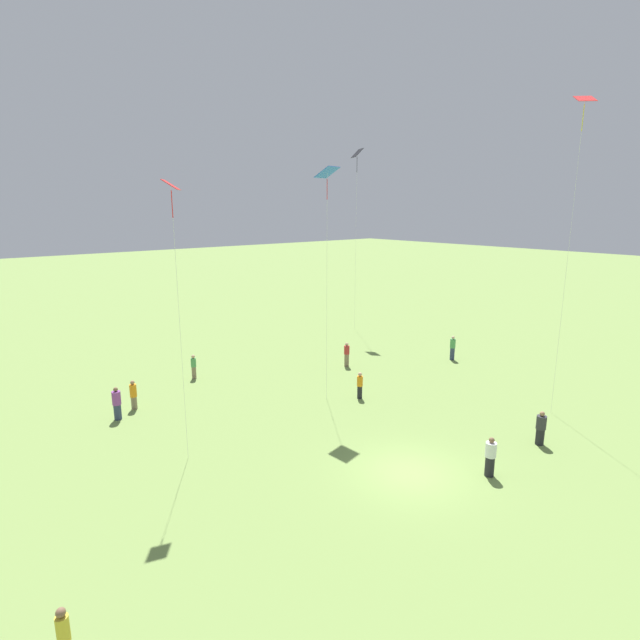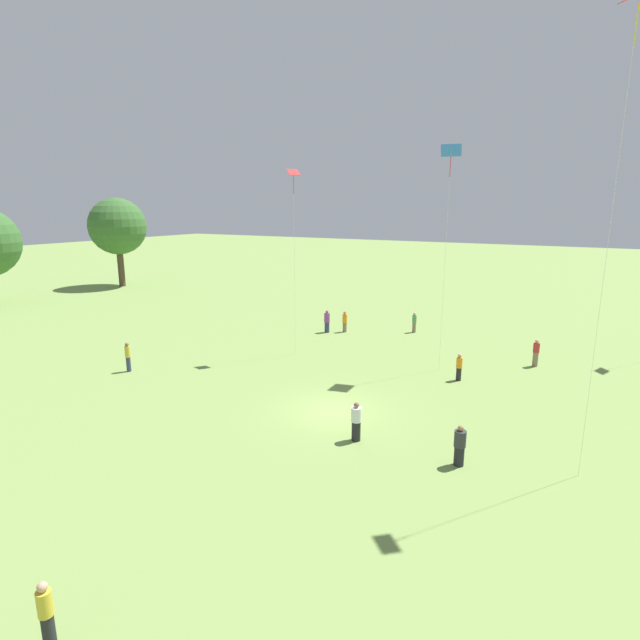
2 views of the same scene
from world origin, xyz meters
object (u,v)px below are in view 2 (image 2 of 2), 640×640
object	(u,v)px
person_9	(46,615)
person_2	(327,322)
person_10	(356,422)
person_7	(459,367)
kite_0	(293,183)
person_5	(414,322)
person_6	(128,357)
person_3	(536,353)
kite_4	(636,26)
person_1	(345,322)
kite_3	(451,158)
person_0	(460,446)

from	to	relation	value
person_9	person_2	bearing A→B (deg)	-18.21
person_10	person_7	bearing A→B (deg)	-64.17
person_10	kite_0	world-z (taller)	kite_0
person_9	person_10	bearing A→B (deg)	-41.87
person_5	person_7	distance (m)	11.48
person_6	kite_0	bearing A→B (deg)	127.90
person_3	kite_4	world-z (taller)	kite_4
person_1	person_6	world-z (taller)	person_6
person_1	person_3	world-z (taller)	person_3
person_3	person_10	bearing A→B (deg)	147.54
person_6	person_9	xyz separation A→B (m)	(-14.68, -14.66, -0.04)
person_2	person_5	size ratio (longest dim) A/B	1.11
person_6	person_10	bearing A→B (deg)	73.33
person_7	person_10	distance (m)	10.18
person_9	person_10	xyz separation A→B (m)	(13.10, -1.71, -0.04)
kite_0	kite_3	size ratio (longest dim) A/B	0.92
person_7	kite_3	size ratio (longest dim) A/B	0.12
kite_4	person_9	bearing A→B (deg)	-35.36
person_1	person_10	world-z (taller)	person_10
person_0	person_9	world-z (taller)	person_9
person_2	person_7	world-z (taller)	person_2
person_7	person_10	size ratio (longest dim) A/B	0.93
person_10	person_3	bearing A→B (deg)	-73.38
person_5	kite_3	world-z (taller)	kite_3
person_9	kite_4	size ratio (longest dim) A/B	0.11
person_0	person_5	distance (m)	21.47
person_0	person_5	size ratio (longest dim) A/B	1.03
person_2	person_5	bearing A→B (deg)	-62.72
person_3	kite_0	distance (m)	19.01
kite_3	person_2	bearing A→B (deg)	6.82
kite_3	kite_4	distance (m)	13.11
person_5	kite_4	bearing A→B (deg)	-18.39
person_5	person_1	bearing A→B (deg)	-115.58
person_3	person_6	xyz separation A→B (m)	(-13.45, 22.00, 0.06)
person_10	person_9	bearing A→B (deg)	119.74
person_6	kite_4	size ratio (longest dim) A/B	0.11
person_6	person_7	distance (m)	20.19
person_2	kite_0	size ratio (longest dim) A/B	0.15
person_2	kite_3	world-z (taller)	kite_3
person_0	person_1	distance (m)	21.79
kite_3	kite_0	bearing A→B (deg)	40.48
person_0	person_5	bearing A→B (deg)	-3.82
person_7	person_6	bearing A→B (deg)	-24.47
person_1	kite_4	size ratio (longest dim) A/B	0.10
kite_3	person_5	bearing A→B (deg)	-30.13
person_1	person_9	bearing A→B (deg)	-86.42
person_10	kite_0	size ratio (longest dim) A/B	0.14
person_2	person_3	bearing A→B (deg)	-96.37
person_3	person_10	xyz separation A→B (m)	(-15.03, 5.63, -0.02)
person_3	kite_3	distance (m)	13.49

